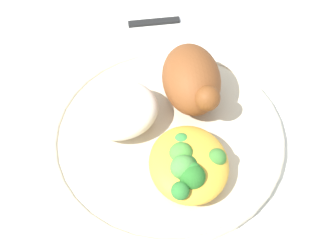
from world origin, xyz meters
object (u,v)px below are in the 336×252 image
object	(u,v)px
plate	(168,134)
knife	(179,19)
mac_cheese_with_broccoli	(189,164)
rice_pile	(119,109)
fork	(165,32)
roasted_chicken	(192,80)

from	to	relation	value
plate	knife	world-z (taller)	plate
mac_cheese_with_broccoli	knife	bearing A→B (deg)	173.82
plate	rice_pile	size ratio (longest dim) A/B	3.02
rice_pile	fork	xyz separation A→B (m)	(-0.17, 0.08, -0.04)
plate	mac_cheese_with_broccoli	distance (m)	0.07
mac_cheese_with_broccoli	fork	bearing A→B (deg)	178.60
plate	mac_cheese_with_broccoli	world-z (taller)	mac_cheese_with_broccoli
rice_pile	knife	distance (m)	0.22
mac_cheese_with_broccoli	fork	distance (m)	0.25
rice_pile	mac_cheese_with_broccoli	bearing A→B (deg)	40.33
roasted_chicken	fork	world-z (taller)	roasted_chicken
plate	fork	distance (m)	0.19
mac_cheese_with_broccoli	fork	world-z (taller)	mac_cheese_with_broccoli
fork	knife	distance (m)	0.03
plate	knife	bearing A→B (deg)	168.25
roasted_chicken	fork	distance (m)	0.15
plate	mac_cheese_with_broccoli	xyz separation A→B (m)	(0.06, 0.01, 0.03)
knife	roasted_chicken	bearing A→B (deg)	-3.07
roasted_chicken	rice_pile	distance (m)	0.10
mac_cheese_with_broccoli	plate	bearing A→B (deg)	-166.38
knife	mac_cheese_with_broccoli	bearing A→B (deg)	-6.18
roasted_chicken	rice_pile	world-z (taller)	roasted_chicken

